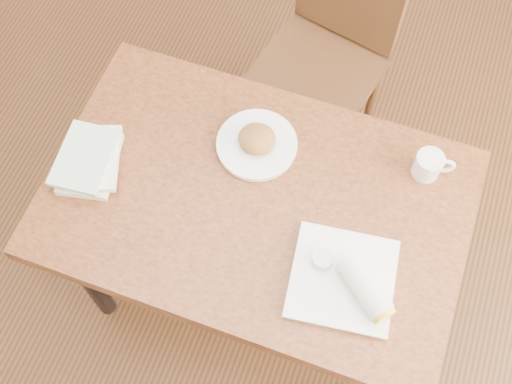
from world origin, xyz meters
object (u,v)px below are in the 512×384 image
(chair_far, at_px, (330,43))
(coffee_mug, at_px, (429,165))
(table, at_px, (256,212))
(book_stack, at_px, (90,160))
(plate_scone, at_px, (257,143))
(plate_burrito, at_px, (349,281))

(chair_far, xyz_separation_m, coffee_mug, (0.42, -0.52, 0.24))
(table, xyz_separation_m, book_stack, (-0.49, -0.06, 0.12))
(table, height_order, plate_scone, plate_scone)
(chair_far, distance_m, book_stack, 0.99)
(coffee_mug, bearing_deg, book_stack, -161.49)
(chair_far, bearing_deg, coffee_mug, -50.63)
(chair_far, distance_m, coffee_mug, 0.71)
(table, relative_size, coffee_mug, 10.16)
(chair_far, xyz_separation_m, plate_scone, (-0.06, -0.60, 0.23))
(plate_scone, height_order, plate_burrito, plate_burrito)
(chair_far, relative_size, book_stack, 3.76)
(coffee_mug, height_order, book_stack, coffee_mug)
(book_stack, bearing_deg, plate_burrito, -6.79)
(table, bearing_deg, plate_scone, 108.98)
(table, relative_size, chair_far, 1.25)
(chair_far, bearing_deg, plate_burrito, -71.51)
(plate_scone, height_order, coffee_mug, coffee_mug)
(table, xyz_separation_m, chair_far, (0.01, 0.77, -0.11))
(table, bearing_deg, chair_far, 89.47)
(coffee_mug, xyz_separation_m, plate_burrito, (-0.12, -0.40, -0.01))
(plate_scone, distance_m, plate_burrito, 0.49)
(table, distance_m, coffee_mug, 0.52)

